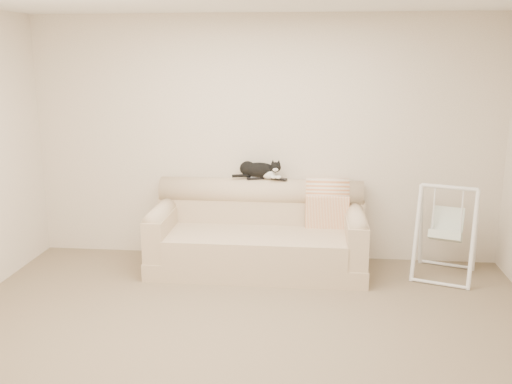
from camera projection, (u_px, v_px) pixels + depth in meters
ground_plane at (241, 341)px, 4.44m from camera, size 5.00×5.00×0.00m
room_shell at (240, 148)px, 4.09m from camera, size 5.04×4.04×2.60m
sofa at (258, 235)px, 5.93m from camera, size 2.20×0.93×0.90m
remote_a at (255, 178)px, 6.04m from camera, size 0.19×0.09×0.03m
remote_b at (279, 179)px, 6.01m from camera, size 0.18×0.11×0.02m
tuxedo_cat at (259, 170)px, 6.02m from camera, size 0.53×0.22×0.21m
throw_blanket at (327, 197)px, 5.99m from camera, size 0.45×0.38×0.58m
baby_swing at (446, 231)px, 5.68m from camera, size 0.74×0.76×0.94m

